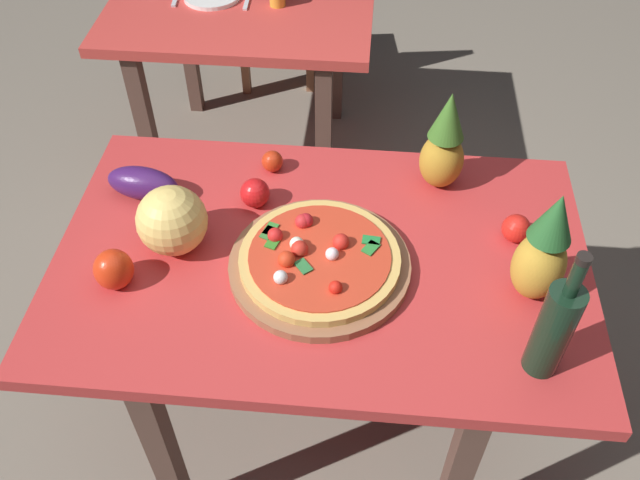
# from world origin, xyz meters

# --- Properties ---
(ground_plane) EXTENTS (10.00, 10.00, 0.00)m
(ground_plane) POSITION_xyz_m (0.00, 0.00, 0.00)
(ground_plane) COLOR gray
(display_table) EXTENTS (1.33, 0.85, 0.77)m
(display_table) POSITION_xyz_m (0.00, 0.00, 0.68)
(display_table) COLOR brown
(display_table) RESTS_ON ground_plane
(background_table) EXTENTS (1.02, 0.80, 0.77)m
(background_table) POSITION_xyz_m (-0.43, 1.29, 0.66)
(background_table) COLOR brown
(background_table) RESTS_ON ground_plane
(pizza_board) EXTENTS (0.44, 0.44, 0.02)m
(pizza_board) POSITION_xyz_m (-0.00, -0.05, 0.79)
(pizza_board) COLOR #945F40
(pizza_board) RESTS_ON display_table
(pizza) EXTENTS (0.39, 0.39, 0.06)m
(pizza) POSITION_xyz_m (-0.01, -0.04, 0.81)
(pizza) COLOR #E0B25C
(pizza) RESTS_ON pizza_board
(wine_bottle) EXTENTS (0.08, 0.08, 0.35)m
(wine_bottle) POSITION_xyz_m (0.50, -0.28, 0.91)
(wine_bottle) COLOR black
(wine_bottle) RESTS_ON display_table
(pineapple_left) EXTENTS (0.12, 0.12, 0.29)m
(pineapple_left) POSITION_xyz_m (0.30, 0.30, 0.91)
(pineapple_left) COLOR #B58628
(pineapple_left) RESTS_ON display_table
(pineapple_right) EXTENTS (0.12, 0.12, 0.31)m
(pineapple_right) POSITION_xyz_m (0.50, -0.07, 0.92)
(pineapple_right) COLOR gold
(pineapple_right) RESTS_ON display_table
(melon) EXTENTS (0.18, 0.18, 0.18)m
(melon) POSITION_xyz_m (-0.37, -0.00, 0.86)
(melon) COLOR #F0CB6B
(melon) RESTS_ON display_table
(bell_pepper) EXTENTS (0.09, 0.09, 0.10)m
(bell_pepper) POSITION_xyz_m (-0.48, -0.13, 0.82)
(bell_pepper) COLOR red
(bell_pepper) RESTS_ON display_table
(eggplant) EXTENTS (0.21, 0.12, 0.09)m
(eggplant) POSITION_xyz_m (-0.50, 0.17, 0.82)
(eggplant) COLOR #3F1A58
(eggplant) RESTS_ON display_table
(tomato_near_board) EXTENTS (0.07, 0.07, 0.07)m
(tomato_near_board) POSITION_xyz_m (0.48, 0.10, 0.81)
(tomato_near_board) COLOR red
(tomato_near_board) RESTS_ON display_table
(tomato_beside_pepper) EXTENTS (0.08, 0.08, 0.08)m
(tomato_beside_pepper) POSITION_xyz_m (-0.19, 0.17, 0.81)
(tomato_beside_pepper) COLOR red
(tomato_beside_pepper) RESTS_ON display_table
(tomato_by_bottle) EXTENTS (0.06, 0.06, 0.06)m
(tomato_by_bottle) POSITION_xyz_m (-0.17, 0.31, 0.80)
(tomato_by_bottle) COLOR red
(tomato_by_bottle) RESTS_ON display_table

